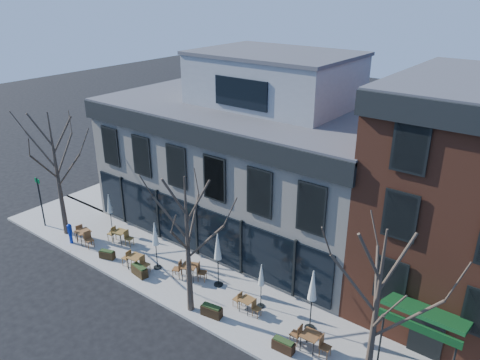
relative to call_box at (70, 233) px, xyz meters
The scene contains 25 objects.
ground 8.13m from the call_box, 27.62° to the left, with size 120.00×120.00×0.00m, color black.
sidewalk_front 10.57m from the call_box, ahead, with size 33.50×4.70×0.15m, color gray.
sidewalk_side 10.60m from the call_box, 112.72° to the left, with size 4.50×12.00×0.15m, color gray.
corner_building 12.05m from the call_box, 50.61° to the left, with size 18.39×10.39×11.10m.
red_brick_building 22.49m from the call_box, 23.41° to the left, with size 8.20×11.78×11.18m.
tree_corner 3.68m from the call_box, 157.53° to the left, with size 3.93×3.98×7.92m.
tree_mid 10.59m from the call_box, ahead, with size 3.50×3.55×7.04m.
tree_right 19.44m from the call_box, ahead, with size 3.72×3.77×7.48m.
sign_pole 3.56m from the call_box, behind, with size 0.50×0.10×3.40m.
call_box is the anchor object (origin of this frame).
cafe_set_0 0.83m from the call_box, 36.58° to the left, with size 1.99×0.90×1.03m.
cafe_set_1 3.05m from the call_box, 37.57° to the left, with size 1.90×0.87×0.98m.
cafe_set_2 5.37m from the call_box, ahead, with size 1.90×0.83×0.98m.
cafe_set_3 8.53m from the call_box, 11.42° to the left, with size 1.94×1.22×1.01m.
cafe_set_4 12.52m from the call_box, ahead, with size 1.63×0.67×0.85m.
cafe_set_5 16.20m from the call_box, ahead, with size 1.93×0.80×1.01m.
umbrella_0 2.82m from the call_box, 69.74° to the left, with size 0.42×0.42×2.65m.
umbrella_1 6.49m from the call_box, 12.18° to the left, with size 0.46×0.46×2.85m.
umbrella_2 10.31m from the call_box, 12.41° to the left, with size 0.49×0.49×3.09m.
umbrella_3 12.97m from the call_box, ahead, with size 0.39×0.39×2.42m.
umbrella_4 15.71m from the call_box, ahead, with size 0.50×0.50×3.15m.
planter_0 3.22m from the call_box, ahead, with size 0.98×0.64×0.51m.
planter_1 5.99m from the call_box, ahead, with size 1.11×0.57×0.60m.
planter_2 11.32m from the call_box, ahead, with size 1.09×0.57×0.58m.
planter_3 15.29m from the call_box, ahead, with size 1.02×0.45×0.56m.
Camera 1 is at (16.31, -17.19, 14.90)m, focal length 35.00 mm.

